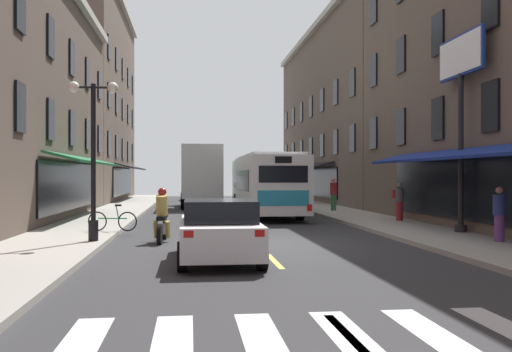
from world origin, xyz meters
TOP-DOWN VIEW (x-y plane):
  - ground_plane at (0.00, 0.00)m, footprint 34.80×80.00m
  - lane_centre_dashes at (0.00, -0.25)m, footprint 0.14×73.90m
  - crosswalk_near at (0.00, -10.00)m, footprint 7.10×2.80m
  - sidewalk_left at (-5.90, 0.00)m, footprint 3.00×80.00m
  - sidewalk_right at (5.90, 0.00)m, footprint 3.00×80.00m
  - billboard_sign at (7.05, 1.34)m, footprint 0.40×3.04m
  - transit_bus at (1.84, 12.00)m, footprint 2.66×11.27m
  - box_truck at (-1.33, 19.35)m, footprint 2.58×7.37m
  - sedan_near at (-1.30, -3.35)m, footprint 1.91×4.34m
  - sedan_mid at (-1.50, 30.89)m, footprint 2.00×4.54m
  - motorcycle_rider at (-2.83, 0.73)m, footprint 0.62×2.07m
  - bicycle_near at (-4.61, 2.98)m, footprint 1.69×0.51m
  - pedestrian_near at (6.76, 6.24)m, footprint 0.43×0.52m
  - pedestrian_mid at (6.81, -1.48)m, footprint 0.36×0.36m
  - pedestrian_far at (5.73, 13.29)m, footprint 0.36×0.36m
  - street_lamp_twin at (-4.76, 0.02)m, footprint 1.42×0.32m

SIDE VIEW (x-z plane):
  - ground_plane at x=0.00m, z-range -0.10..0.00m
  - lane_centre_dashes at x=0.00m, z-range 0.00..0.01m
  - crosswalk_near at x=0.00m, z-range 0.00..0.01m
  - sidewalk_left at x=-5.90m, z-range 0.00..0.14m
  - sidewalk_right at x=5.90m, z-range 0.00..0.14m
  - bicycle_near at x=-4.61m, z-range 0.05..0.96m
  - motorcycle_rider at x=-2.83m, z-range -0.12..1.54m
  - sedan_mid at x=-1.50m, z-range 0.02..1.43m
  - sedan_near at x=-1.30m, z-range 0.01..1.47m
  - pedestrian_mid at x=6.81m, z-range 0.15..1.72m
  - pedestrian_near at x=6.76m, z-range 0.18..1.79m
  - pedestrian_far at x=5.73m, z-range 0.17..1.94m
  - transit_bus at x=1.84m, z-range 0.08..3.13m
  - box_truck at x=-1.33m, z-range 0.05..3.91m
  - street_lamp_twin at x=-4.76m, z-range 0.41..5.01m
  - billboard_sign at x=7.05m, z-range 1.90..8.52m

